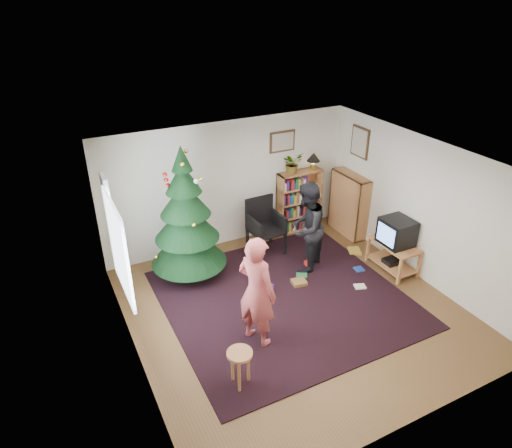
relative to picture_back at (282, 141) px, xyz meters
name	(u,v)px	position (x,y,z in m)	size (l,w,h in m)	color
floor	(293,309)	(-1.15, -2.48, -1.95)	(5.00, 5.00, 0.00)	brown
ceiling	(300,164)	(-1.15, -2.48, 0.55)	(5.00, 5.00, 0.00)	white
wall_back	(229,184)	(-1.15, 0.02, -0.70)	(5.00, 0.02, 2.50)	silver
wall_front	(419,348)	(-1.15, -4.97, -0.70)	(5.00, 0.02, 2.50)	silver
wall_left	(129,287)	(-3.65, -2.48, -0.70)	(0.02, 5.00, 2.50)	silver
wall_right	(421,210)	(1.35, -2.48, -0.70)	(0.02, 5.00, 2.50)	silver
rug	(284,299)	(-1.15, -2.17, -1.94)	(3.80, 3.60, 0.02)	black
window_pane	(119,248)	(-3.62, -1.88, -0.45)	(0.04, 1.20, 1.40)	silver
curtain	(111,226)	(-3.58, -1.18, -0.45)	(0.06, 0.35, 1.60)	white
picture_back	(282,141)	(0.00, 0.00, 0.00)	(0.55, 0.03, 0.42)	#4C3319
picture_right	(360,142)	(1.33, -0.73, 0.00)	(0.03, 0.50, 0.60)	#4C3319
christmas_tree	(187,224)	(-2.29, -0.74, -0.94)	(1.34, 1.34, 2.43)	#3F2816
bookshelf_back	(299,200)	(0.36, -0.14, -1.29)	(0.95, 0.30, 1.30)	#A36C3A
bookshelf_right	(349,204)	(1.19, -0.75, -1.29)	(0.30, 0.95, 1.30)	#A36C3A
tv_stand	(393,254)	(1.07, -2.28, -1.62)	(0.51, 0.91, 0.55)	#A36C3A
crt_tv	(397,232)	(1.07, -2.28, -1.16)	(0.50, 0.54, 0.47)	black
armchair	(263,223)	(-0.71, -0.58, -1.36)	(0.62, 0.62, 1.09)	black
stool	(240,360)	(-2.58, -3.51, -1.52)	(0.34, 0.34, 0.56)	#A36C3A
person_standing	(257,292)	(-2.00, -2.84, -1.08)	(0.63, 0.41, 1.73)	#B24748
person_by_chair	(306,228)	(-0.36, -1.53, -1.10)	(0.83, 0.64, 1.70)	black
potted_plant	(292,163)	(0.16, -0.14, -0.43)	(0.39, 0.34, 0.44)	gray
table_lamp	(313,158)	(0.66, -0.14, -0.41)	(0.27, 0.27, 0.36)	#A57F33
floor_clutter	(322,273)	(-0.17, -1.86, -1.91)	(2.28, 1.22, 0.08)	#A51E19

